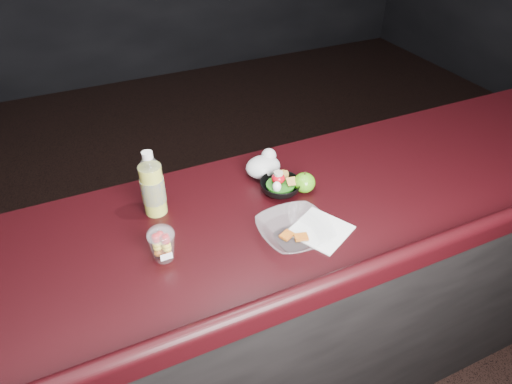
% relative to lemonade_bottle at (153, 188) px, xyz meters
% --- Properties ---
extents(counter, '(4.06, 0.71, 1.02)m').
position_rel_lemonade_bottle_xyz_m(counter, '(0.28, -0.16, -0.60)').
color(counter, black).
rests_on(counter, ground).
extents(lemonade_bottle, '(0.07, 0.07, 0.23)m').
position_rel_lemonade_bottle_xyz_m(lemonade_bottle, '(0.00, 0.00, 0.00)').
color(lemonade_bottle, '#CAD035').
rests_on(lemonade_bottle, counter).
extents(fruit_cup, '(0.08, 0.08, 0.11)m').
position_rel_lemonade_bottle_xyz_m(fruit_cup, '(-0.03, -0.22, -0.04)').
color(fruit_cup, white).
rests_on(fruit_cup, counter).
extents(green_apple, '(0.07, 0.07, 0.08)m').
position_rel_lemonade_bottle_xyz_m(green_apple, '(0.49, -0.10, -0.06)').
color(green_apple, '#3B7B0E').
rests_on(green_apple, counter).
extents(plastic_bag, '(0.13, 0.10, 0.09)m').
position_rel_lemonade_bottle_xyz_m(plastic_bag, '(0.41, 0.04, -0.05)').
color(plastic_bag, silver).
rests_on(plastic_bag, counter).
extents(snack_bowl, '(0.16, 0.16, 0.08)m').
position_rel_lemonade_bottle_xyz_m(snack_bowl, '(0.41, -0.08, -0.07)').
color(snack_bowl, black).
rests_on(snack_bowl, counter).
extents(takeout_bowl, '(0.22, 0.22, 0.05)m').
position_rel_lemonade_bottle_xyz_m(takeout_bowl, '(0.34, -0.30, -0.07)').
color(takeout_bowl, silver).
rests_on(takeout_bowl, counter).
extents(paper_napkin, '(0.22, 0.22, 0.00)m').
position_rel_lemonade_bottle_xyz_m(paper_napkin, '(0.43, -0.30, -0.09)').
color(paper_napkin, white).
rests_on(paper_napkin, counter).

